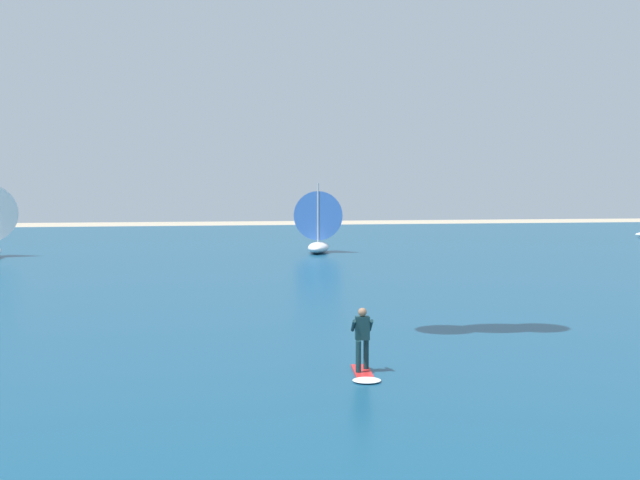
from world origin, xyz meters
name	(u,v)px	position (x,y,z in m)	size (l,w,h in m)	color
ocean	(237,256)	(0.00, 50.43, 0.05)	(160.00, 90.00, 0.10)	navy
kitesurfer	(363,351)	(1.05, 15.68, 0.70)	(0.79, 2.00, 1.67)	red
sailboat_near_shore	(319,221)	(6.28, 52.37, 2.45)	(4.01, 4.56, 5.13)	white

